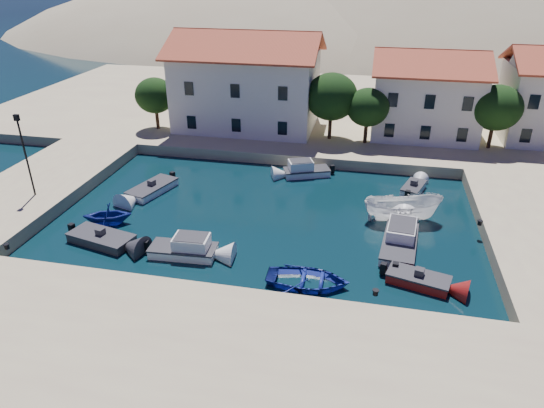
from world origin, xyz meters
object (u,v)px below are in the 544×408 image
at_px(building_left, 247,79).
at_px(boat_east, 401,220).
at_px(cabin_cruiser_east, 400,242).
at_px(building_mid, 426,92).
at_px(lamppost, 24,148).
at_px(cabin_cruiser_south, 183,249).
at_px(rowboat_south, 308,285).

height_order(building_left, boat_east, building_left).
bearing_deg(building_left, cabin_cruiser_east, -52.90).
xyz_separation_m(building_mid, cabin_cruiser_east, (-2.52, -21.47, -4.75)).
xyz_separation_m(lamppost, cabin_cruiser_south, (13.46, -4.17, -4.28)).
relative_size(building_left, lamppost, 2.36).
bearing_deg(cabin_cruiser_south, cabin_cruiser_east, 12.16).
height_order(building_mid, lamppost, building_mid).
height_order(cabin_cruiser_south, rowboat_south, cabin_cruiser_south).
bearing_deg(building_mid, building_left, -176.82).
relative_size(lamppost, cabin_cruiser_south, 1.43).
bearing_deg(building_mid, boat_east, -97.41).
height_order(building_mid, cabin_cruiser_east, building_mid).
bearing_deg(boat_east, rowboat_south, 136.60).
bearing_deg(cabin_cruiser_south, rowboat_south, -13.56).
distance_m(cabin_cruiser_east, boat_east, 3.93).
relative_size(cabin_cruiser_south, rowboat_south, 0.90).
bearing_deg(building_left, rowboat_south, -68.36).
bearing_deg(building_mid, cabin_cruiser_east, -96.69).
bearing_deg(rowboat_south, building_left, 20.54).
relative_size(building_left, cabin_cruiser_east, 2.70).
relative_size(building_left, rowboat_south, 3.05).
bearing_deg(rowboat_south, lamppost, 74.22).
height_order(building_left, rowboat_south, building_left).
distance_m(building_left, lamppost, 23.10).
relative_size(building_left, boat_east, 2.64).
relative_size(building_left, building_mid, 1.40).
distance_m(building_left, boat_east, 23.60).
bearing_deg(rowboat_south, cabin_cruiser_east, -46.54).
distance_m(lamppost, rowboat_south, 22.92).
height_order(cabin_cruiser_east, boat_east, cabin_cruiser_east).
bearing_deg(building_mid, lamppost, -144.55).
distance_m(rowboat_south, cabin_cruiser_east, 7.44).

